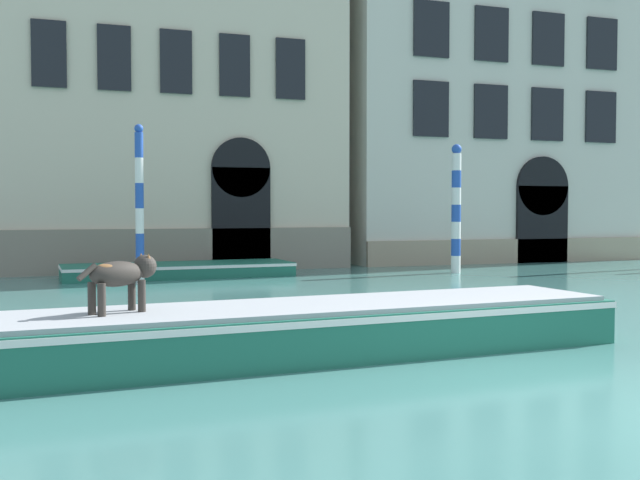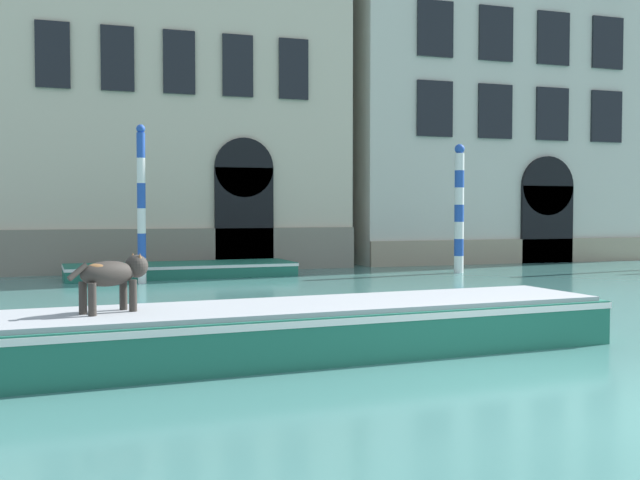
% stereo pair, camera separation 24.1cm
% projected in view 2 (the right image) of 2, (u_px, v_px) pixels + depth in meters
% --- Properties ---
extents(palazzo_left, '(11.03, 6.13, 13.50)m').
position_uv_depth(palazzo_left, '(167.00, 64.00, 24.98)').
color(palazzo_left, beige).
rests_on(palazzo_left, ground_plane).
extents(palazzo_right, '(11.44, 6.13, 16.40)m').
position_uv_depth(palazzo_right, '(480.00, 45.00, 28.61)').
color(palazzo_right, beige).
rests_on(palazzo_right, ground_plane).
extents(boat_foreground, '(8.89, 2.43, 0.67)m').
position_uv_depth(boat_foreground, '(295.00, 328.00, 9.66)').
color(boat_foreground, '#1E6651').
rests_on(boat_foreground, ground_plane).
extents(dog_on_deck, '(0.95, 0.63, 0.70)m').
position_uv_depth(dog_on_deck, '(114.00, 274.00, 8.88)').
color(dog_on_deck, '#332D28').
rests_on(dog_on_deck, boat_foreground).
extents(boat_moored_near_palazzo, '(6.36, 2.19, 0.39)m').
position_uv_depth(boat_moored_near_palazzo, '(181.00, 269.00, 20.85)').
color(boat_moored_near_palazzo, '#1E6651').
rests_on(boat_moored_near_palazzo, ground_plane).
extents(mooring_pole_0, '(0.22, 0.22, 4.03)m').
position_uv_depth(mooring_pole_0, '(141.00, 204.00, 18.93)').
color(mooring_pole_0, white).
rests_on(mooring_pole_0, ground_plane).
extents(mooring_pole_1, '(0.29, 0.29, 3.81)m').
position_uv_depth(mooring_pole_1, '(459.00, 208.00, 22.06)').
color(mooring_pole_1, white).
rests_on(mooring_pole_1, ground_plane).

